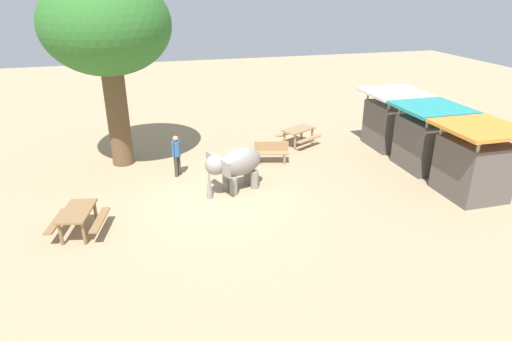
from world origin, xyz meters
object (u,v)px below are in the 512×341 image
at_px(picnic_table_near, 78,216).
at_px(elephant, 235,165).
at_px(wooden_bench, 272,152).
at_px(market_stall_white, 392,122).
at_px(person_handler, 176,153).
at_px(shade_tree_main, 107,28).
at_px(picnic_table_far, 298,133).
at_px(market_stall_orange, 474,165).
at_px(market_stall_teal, 427,141).

bearing_deg(picnic_table_near, elephant, 119.82).
relative_size(wooden_bench, picnic_table_near, 0.82).
bearing_deg(market_stall_white, person_handler, -84.92).
height_order(shade_tree_main, picnic_table_far, shade_tree_main).
distance_m(person_handler, market_stall_white, 9.69).
xyz_separation_m(picnic_table_near, market_stall_orange, (0.81, 12.90, 0.55)).
relative_size(elephant, market_stall_orange, 0.89).
height_order(wooden_bench, picnic_table_near, wooden_bench).
bearing_deg(shade_tree_main, person_handler, 47.14).
relative_size(picnic_table_near, market_stall_teal, 0.70).
xyz_separation_m(elephant, picnic_table_far, (-3.96, 3.85, -0.41)).
relative_size(wooden_bench, market_stall_orange, 0.58).
xyz_separation_m(person_handler, shade_tree_main, (-1.89, -2.04, 4.40)).
relative_size(shade_tree_main, market_stall_teal, 2.89).
relative_size(wooden_bench, market_stall_teal, 0.58).
distance_m(picnic_table_near, market_stall_orange, 12.94).
distance_m(shade_tree_main, market_stall_teal, 12.95).
bearing_deg(elephant, market_stall_white, 178.88).
relative_size(market_stall_white, market_stall_orange, 1.00).
bearing_deg(elephant, shade_tree_main, -64.44).
relative_size(elephant, picnic_table_far, 1.10).
height_order(picnic_table_far, market_stall_orange, market_stall_orange).
height_order(elephant, market_stall_teal, market_stall_teal).
distance_m(elephant, market_stall_teal, 7.81).
height_order(person_handler, picnic_table_far, person_handler).
height_order(person_handler, market_stall_orange, market_stall_orange).
height_order(picnic_table_near, picnic_table_far, same).
distance_m(picnic_table_near, picnic_table_far, 10.56).
height_order(elephant, picnic_table_far, elephant).
bearing_deg(elephant, picnic_table_near, -2.30).
bearing_deg(picnic_table_near, market_stall_orange, 98.14).
distance_m(elephant, picnic_table_far, 5.54).
xyz_separation_m(picnic_table_far, market_stall_teal, (3.83, 3.96, 0.55)).
bearing_deg(market_stall_teal, picnic_table_near, -82.11).
xyz_separation_m(wooden_bench, market_stall_white, (-0.50, 5.77, 0.67)).
xyz_separation_m(shade_tree_main, picnic_table_far, (-0.20, 7.74, -4.76)).
bearing_deg(market_stall_teal, elephant, -89.07).
bearing_deg(elephant, picnic_table_far, -154.59).
bearing_deg(person_handler, elephant, -4.46).
bearing_deg(wooden_bench, market_stall_white, -160.84).
bearing_deg(picnic_table_far, shade_tree_main, 152.26).
distance_m(market_stall_teal, market_stall_orange, 2.60).
distance_m(elephant, shade_tree_main, 6.94).
bearing_deg(picnic_table_far, elephant, -163.43).
bearing_deg(wooden_bench, shade_tree_main, -0.39).
distance_m(picnic_table_far, market_stall_teal, 5.54).
height_order(elephant, market_stall_white, market_stall_white).
height_order(elephant, shade_tree_main, shade_tree_main).
xyz_separation_m(shade_tree_main, market_stall_white, (1.03, 11.69, -4.21)).
height_order(picnic_table_far, market_stall_teal, market_stall_teal).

